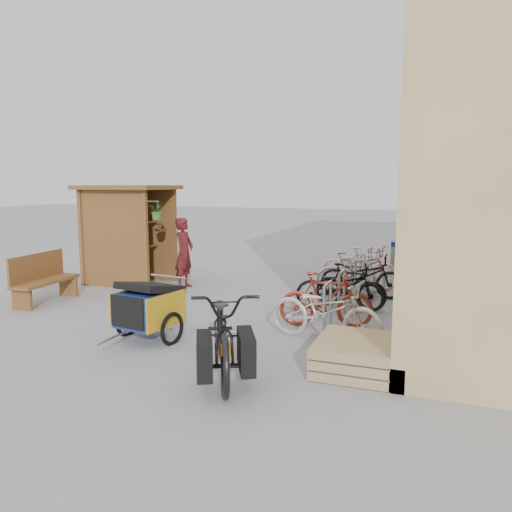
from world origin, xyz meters
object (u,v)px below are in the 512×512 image
(child_trailer, at_px, (149,306))
(bike_5, at_px, (351,273))
(bike_6, at_px, (360,267))
(cargo_bike, at_px, (224,331))
(bike_1, at_px, (326,300))
(shopping_carts, at_px, (404,252))
(bike_0, at_px, (326,311))
(person_kiosk, at_px, (184,253))
(bike_7, at_px, (365,266))
(bike_3, at_px, (349,286))
(bike_4, at_px, (362,276))
(kiosk, at_px, (125,220))
(bike_2, at_px, (341,287))
(pallet_stack, at_px, (356,355))
(bench, at_px, (43,278))

(child_trailer, distance_m, bike_5, 5.07)
(bike_6, bearing_deg, cargo_bike, -178.04)
(bike_1, relative_size, bike_5, 1.01)
(shopping_carts, bearing_deg, bike_0, -95.59)
(bike_0, bearing_deg, person_kiosk, 65.77)
(bike_7, bearing_deg, cargo_bike, -173.38)
(bike_3, xyz_separation_m, bike_4, (0.09, 1.07, 0.03))
(bike_4, bearing_deg, bike_3, 172.37)
(kiosk, bearing_deg, bike_7, 19.76)
(kiosk, height_order, bike_7, kiosk)
(shopping_carts, bearing_deg, bike_3, -98.58)
(child_trailer, bearing_deg, bike_2, 58.76)
(child_trailer, xyz_separation_m, bike_0, (2.61, 0.92, -0.06))
(bike_4, bearing_deg, bike_7, 3.12)
(bike_0, height_order, bike_2, bike_0)
(bike_4, height_order, bike_5, bike_5)
(pallet_stack, distance_m, cargo_bike, 1.77)
(bench, height_order, cargo_bike, cargo_bike)
(bike_3, bearing_deg, bike_6, 18.78)
(pallet_stack, relative_size, bike_6, 0.63)
(bike_0, bearing_deg, bike_5, 14.39)
(kiosk, xyz_separation_m, bike_6, (5.46, 1.50, -1.06))
(shopping_carts, xyz_separation_m, bike_6, (-0.82, -2.40, -0.07))
(bike_0, distance_m, bike_4, 3.25)
(bike_2, distance_m, bike_6, 2.31)
(shopping_carts, relative_size, bike_5, 1.17)
(bike_0, distance_m, bike_3, 2.18)
(cargo_bike, bearing_deg, kiosk, 108.39)
(person_kiosk, height_order, bike_4, person_kiosk)
(bench, bearing_deg, kiosk, 75.01)
(child_trailer, height_order, bike_6, bike_6)
(shopping_carts, relative_size, bike_2, 1.06)
(kiosk, xyz_separation_m, bike_5, (5.39, 0.77, -1.08))
(bike_4, distance_m, bike_6, 1.06)
(kiosk, distance_m, bike_1, 5.93)
(bike_1, distance_m, bike_6, 3.54)
(shopping_carts, distance_m, bike_3, 4.57)
(bike_2, xyz_separation_m, bike_7, (0.04, 2.80, -0.01))
(bike_6, bearing_deg, bike_4, -159.01)
(bike_7, bearing_deg, bike_3, -164.73)
(shopping_carts, distance_m, bike_4, 3.49)
(child_trailer, distance_m, person_kiosk, 3.99)
(kiosk, relative_size, bike_4, 1.40)
(kiosk, relative_size, bike_7, 1.68)
(bike_6, bearing_deg, bike_1, -171.13)
(pallet_stack, distance_m, bike_6, 5.44)
(bench, height_order, bike_1, bench)
(pallet_stack, xyz_separation_m, bike_4, (-0.60, 4.33, 0.26))
(pallet_stack, distance_m, bike_0, 1.29)
(pallet_stack, distance_m, bike_2, 3.17)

